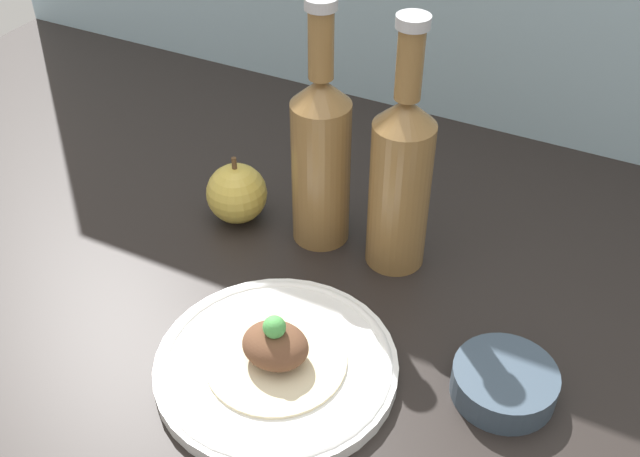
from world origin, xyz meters
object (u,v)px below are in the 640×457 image
plate (276,365)px  cider_bottle_left (321,155)px  dipping_bowl (504,382)px  plated_food (276,349)px  apple (237,193)px  cider_bottle_right (399,176)px

plate → cider_bottle_left: 25.28cm
dipping_bowl → plated_food: bearing=-160.2°
plate → apple: (-17.07, 20.20, 2.92)cm
plate → plated_food: (0.00, -0.00, 2.32)cm
plate → apple: bearing=130.2°
plate → cider_bottle_left: (-6.03, 21.97, 10.97)cm
plated_food → cider_bottle_right: size_ratio=0.47×
plated_food → cider_bottle_left: size_ratio=0.47×
apple → cider_bottle_right: bearing=4.9°
apple → dipping_bowl: bearing=-17.9°
plated_food → cider_bottle_left: cider_bottle_left is taller
dipping_bowl → cider_bottle_right: bearing=141.2°
cider_bottle_right → apple: cider_bottle_right is taller
cider_bottle_right → dipping_bowl: bearing=-38.8°
cider_bottle_left → dipping_bowl: (27.49, -14.24, -10.33)cm
cider_bottle_left → apple: cider_bottle_left is taller
cider_bottle_right → apple: (-20.80, -1.77, -8.05)cm
plated_food → cider_bottle_left: 24.37cm
plated_food → cider_bottle_left: bearing=105.3°
plate → cider_bottle_right: size_ratio=0.81×
cider_bottle_right → dipping_bowl: size_ratio=2.95×
cider_bottle_left → plate: bearing=-74.7°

